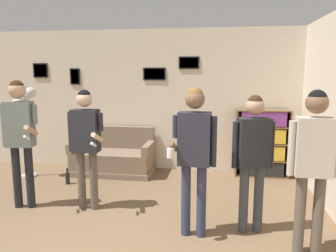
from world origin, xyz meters
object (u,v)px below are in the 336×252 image
at_px(bookshelf, 262,143).
at_px(person_watcher_holding_cup, 194,146).
at_px(floor_lamp, 25,107).
at_px(person_spectator_near_bookshelf, 253,150).
at_px(person_player_foreground_center, 86,137).
at_px(person_spectator_far_right, 313,155).
at_px(couch, 114,158).
at_px(bottle_on_floor, 68,178).
at_px(person_player_foreground_left, 20,130).

height_order(bookshelf, person_watcher_holding_cup, person_watcher_holding_cup).
relative_size(floor_lamp, person_spectator_near_bookshelf, 1.00).
relative_size(person_player_foreground_center, person_spectator_near_bookshelf, 1.02).
height_order(person_watcher_holding_cup, person_spectator_near_bookshelf, person_watcher_holding_cup).
distance_m(floor_lamp, person_spectator_far_right, 4.79).
xyz_separation_m(couch, person_spectator_far_right, (2.91, -2.42, 0.78)).
relative_size(person_watcher_holding_cup, bottle_on_floor, 6.11).
distance_m(floor_lamp, bottle_on_floor, 1.50).
distance_m(couch, person_player_foreground_left, 2.09).
distance_m(person_player_foreground_center, person_spectator_near_bookshelf, 2.21).
distance_m(bookshelf, person_player_foreground_center, 3.21).
bearing_deg(person_watcher_holding_cup, person_player_foreground_center, 160.19).
xyz_separation_m(floor_lamp, person_spectator_far_right, (4.38, -1.94, -0.21)).
relative_size(floor_lamp, person_player_foreground_center, 0.98).
relative_size(person_player_foreground_left, person_watcher_holding_cup, 1.03).
xyz_separation_m(couch, bookshelf, (2.75, 0.20, 0.33)).
height_order(person_player_foreground_center, bottle_on_floor, person_player_foreground_center).
height_order(person_player_foreground_center, person_watcher_holding_cup, person_watcher_holding_cup).
bearing_deg(bookshelf, person_spectator_near_bookshelf, -99.86).
bearing_deg(person_player_foreground_center, bookshelf, 36.33).
bearing_deg(person_watcher_holding_cup, bookshelf, 66.58).
xyz_separation_m(person_watcher_holding_cup, bottle_on_floor, (-2.26, 1.46, -0.96)).
distance_m(bookshelf, person_player_foreground_left, 4.03).
relative_size(bookshelf, person_watcher_holding_cup, 0.71).
height_order(couch, floor_lamp, floor_lamp).
xyz_separation_m(bookshelf, person_player_foreground_center, (-2.57, -1.89, 0.41)).
bearing_deg(bottle_on_floor, person_spectator_near_bookshelf, -23.13).
bearing_deg(person_player_foreground_center, person_spectator_near_bookshelf, -8.87).
distance_m(person_player_foreground_center, bottle_on_floor, 1.49).
xyz_separation_m(person_watcher_holding_cup, person_spectator_far_right, (1.22, -0.19, -0.01)).
height_order(person_player_foreground_left, person_spectator_near_bookshelf, person_player_foreground_left).
bearing_deg(person_spectator_far_right, person_player_foreground_left, 170.05).
bearing_deg(floor_lamp, bookshelf, 9.22).
xyz_separation_m(person_spectator_near_bookshelf, person_spectator_far_right, (0.55, -0.39, 0.06)).
distance_m(couch, floor_lamp, 1.83).
distance_m(floor_lamp, person_spectator_near_bookshelf, 4.14).
relative_size(bookshelf, person_player_foreground_left, 0.69).
bearing_deg(couch, person_player_foreground_left, -112.12).
height_order(bookshelf, person_spectator_near_bookshelf, person_spectator_near_bookshelf).
distance_m(person_watcher_holding_cup, person_spectator_near_bookshelf, 0.70).
distance_m(person_player_foreground_left, bottle_on_floor, 1.43).
relative_size(couch, person_watcher_holding_cup, 0.88).
relative_size(person_spectator_near_bookshelf, person_spectator_far_right, 0.95).
bearing_deg(floor_lamp, person_spectator_far_right, -23.87).
bearing_deg(floor_lamp, person_spectator_near_bookshelf, -21.98).
height_order(person_player_foreground_center, person_spectator_near_bookshelf, person_player_foreground_center).
distance_m(couch, person_player_foreground_center, 1.85).
relative_size(bookshelf, floor_lamp, 0.75).
bearing_deg(couch, person_player_foreground_center, -83.81).
bearing_deg(person_player_foreground_left, floor_lamp, 119.63).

